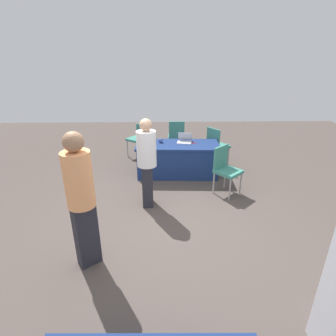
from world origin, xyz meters
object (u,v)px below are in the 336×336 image
chair_aisle (225,167)px  scissors_red (192,143)px  person_attendee_standing (81,195)px  table_foreground (178,159)px  chair_tucked_right (216,144)px  yarn_ball (160,140)px  chair_tucked_left (176,135)px  person_presenter (147,159)px  chair_near_front (139,137)px  laptop_silver (184,141)px

chair_aisle → scissors_red: size_ratio=5.32×
person_attendee_standing → table_foreground: bearing=-152.4°
chair_tucked_right → yarn_ball: bearing=-106.3°
yarn_ball → chair_tucked_left: bearing=-108.4°
chair_tucked_right → yarn_ball: chair_tucked_right is taller
yarn_ball → person_presenter: bearing=81.1°
table_foreground → scissors_red: size_ratio=10.52×
chair_near_front → chair_tucked_right: (-1.96, 0.61, -0.01)m
chair_tucked_right → yarn_ball: 1.47m
table_foreground → chair_near_front: chair_near_front is taller
chair_tucked_left → laptop_silver: 1.32m
chair_aisle → person_presenter: person_presenter is taller
laptop_silver → yarn_ball: 0.55m
chair_aisle → person_attendee_standing: 3.01m
chair_aisle → scissors_red: chair_aisle is taller
table_foreground → scissors_red: bearing=-168.5°
table_foreground → chair_tucked_right: chair_tucked_right is taller
chair_aisle → person_attendee_standing: bearing=-1.6°
chair_near_front → chair_tucked_left: (-1.01, -0.25, -0.02)m
yarn_ball → scissors_red: bearing=176.4°
table_foreground → laptop_silver: size_ratio=5.21×
chair_near_front → person_presenter: bearing=-135.1°
table_foreground → chair_near_front: size_ratio=1.95×
person_presenter → table_foreground: bearing=-24.3°
laptop_silver → yarn_ball: laptop_silver is taller
table_foreground → chair_aisle: size_ratio=1.98×
person_presenter → chair_near_front: bearing=7.6°
chair_tucked_left → scissors_red: size_ratio=5.24×
chair_near_front → laptop_silver: (-1.13, 1.04, 0.21)m
chair_tucked_right → chair_tucked_left: bearing=-166.0°
chair_aisle → yarn_ball: bearing=-82.0°
chair_tucked_right → yarn_ball: size_ratio=9.02×
person_attendee_standing → scissors_red: bearing=-157.0°
chair_tucked_right → person_presenter: bearing=-73.8°
person_attendee_standing → yarn_ball: size_ratio=17.19×
chair_tucked_right → person_attendee_standing: person_attendee_standing is taller
chair_tucked_left → chair_aisle: chair_aisle is taller
laptop_silver → chair_near_front: bearing=-32.5°
yarn_ball → scissors_red: (-0.72, 0.05, -0.05)m
chair_near_front → yarn_ball: size_ratio=9.15×
person_presenter → chair_tucked_left: bearing=-13.5°
laptop_silver → yarn_ball: (0.55, 0.01, 0.01)m
chair_aisle → chair_tucked_left: bearing=-112.8°
yarn_ball → person_attendee_standing: bearing=72.3°
chair_aisle → laptop_silver: (0.73, -1.06, 0.22)m
table_foreground → chair_tucked_right: size_ratio=1.98×
table_foreground → yarn_ball: yarn_ball is taller
person_attendee_standing → chair_aisle: bearing=-176.3°
yarn_ball → chair_aisle: bearing=140.7°
chair_near_front → chair_tucked_right: bearing=-70.0°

